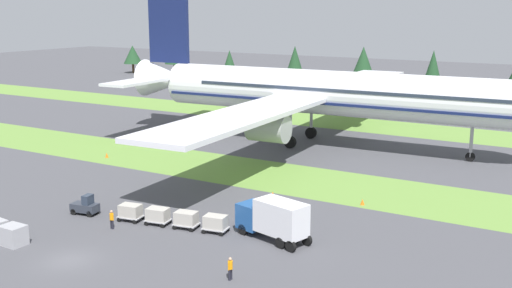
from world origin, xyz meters
The scene contains 17 objects.
ground_plane centered at (0.00, 0.00, 0.00)m, with size 400.00×400.00×0.00m, color #47474C.
grass_strip_near centered at (0.00, 30.29, 0.00)m, with size 320.00×12.20×0.01m, color olive.
grass_strip_far centered at (0.00, 66.68, 0.00)m, with size 320.00×12.20×0.01m, color olive.
airliner centered at (-1.76, 48.39, 7.69)m, with size 60.52×74.44×21.46m.
baggage_tug centered at (-7.22, 8.82, 0.81)m, with size 2.78×1.72×1.97m.
cargo_dolly_lead centered at (-2.27, 9.66, 0.92)m, with size 2.42×1.85×1.55m.
cargo_dolly_second centered at (0.59, 10.14, 0.92)m, with size 2.42×1.85×1.55m.
cargo_dolly_third centered at (3.45, 10.62, 0.92)m, with size 2.42×1.85×1.55m.
cargo_dolly_fourth centered at (6.31, 11.11, 0.92)m, with size 2.42×1.85×1.55m.
catering_truck centered at (11.52, 12.20, 1.95)m, with size 7.31×3.95×3.58m.
ground_crew_marshaller centered at (-2.21, 7.12, 0.95)m, with size 0.55×0.36×1.74m.
ground_crew_loader centered at (12.80, 3.52, 0.95)m, with size 0.36×0.56×1.74m.
uld_container_2 centered at (-6.55, 0.02, 0.85)m, with size 2.00×1.60×1.69m, color #A3A3A8.
taxiway_marker_0 centered at (-21.99, 27.01, 0.33)m, with size 0.44×0.44×0.66m, color orange.
taxiway_marker_1 centered at (5.59, 22.73, 0.33)m, with size 0.44×0.44×0.65m, color orange.
taxiway_marker_2 centered at (14.55, 25.21, 0.30)m, with size 0.44×0.44×0.59m, color orange.
distant_tree_line centered at (3.31, 109.36, 6.57)m, with size 190.91×10.30×11.93m.
Camera 1 is at (36.19, -32.09, 19.49)m, focal length 43.98 mm.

